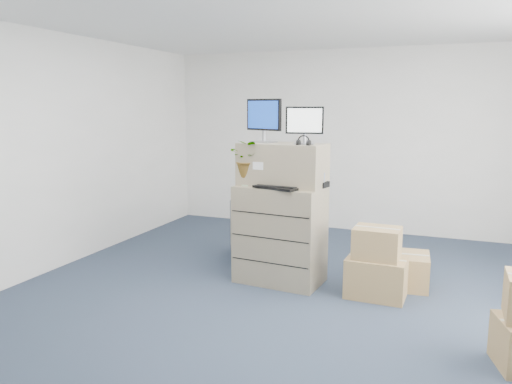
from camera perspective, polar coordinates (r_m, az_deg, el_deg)
ground at (r=4.86m, az=3.34°, el=-13.73°), size 7.00×7.00×0.00m
wall_back at (r=7.89m, az=11.48°, el=5.69°), size 6.00×0.02×2.80m
filing_cabinet_lower at (r=5.54m, az=2.78°, el=-4.85°), size 0.97×0.65×1.08m
filing_cabinet_upper at (r=5.44m, az=3.06°, el=3.16°), size 0.96×0.54×0.46m
monitor_left at (r=5.51m, az=0.89°, el=8.44°), size 0.46×0.26×0.47m
monitor_right at (r=5.28m, az=5.57°, el=7.83°), size 0.40×0.18×0.39m
headphones at (r=5.16m, az=5.46°, el=5.76°), size 0.14×0.03×0.14m
keyboard at (r=5.26m, az=2.37°, el=0.52°), size 0.54×0.35×0.03m
mouse at (r=5.21m, az=5.46°, el=0.47°), size 0.12×0.09×0.04m
water_bottle at (r=5.45m, az=4.05°, el=2.15°), size 0.08×0.08×0.27m
phone_dock at (r=5.47m, az=2.61°, el=1.23°), size 0.07×0.06×0.14m
external_drive at (r=5.40m, az=7.10°, el=0.90°), size 0.23×0.19×0.06m
tissue_box at (r=5.41m, az=6.47°, el=1.81°), size 0.29×0.18×0.10m
potted_plant at (r=5.46m, az=-0.86°, el=3.19°), size 0.44×0.47×0.41m
office_chair at (r=6.42m, az=0.58°, el=-4.10°), size 1.01×0.99×0.79m
cardboard_boxes at (r=5.17m, az=22.21°, el=-9.71°), size 2.50×1.99×0.73m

